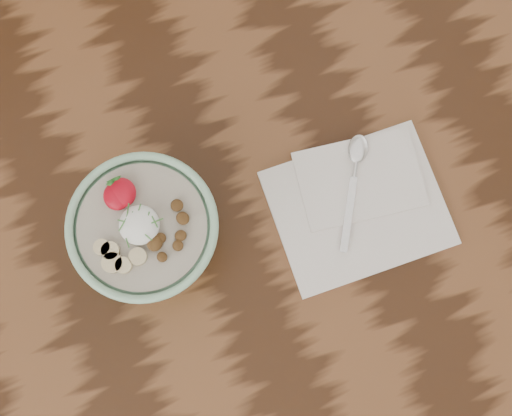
# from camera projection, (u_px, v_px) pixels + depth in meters

# --- Properties ---
(table) EXTENTS (1.60, 0.90, 0.75)m
(table) POSITION_uv_depth(u_px,v_px,m) (218.00, 224.00, 1.10)
(table) COLOR black
(table) RESTS_ON ground
(breakfast_bowl) EXTENTS (0.20, 0.20, 0.13)m
(breakfast_bowl) POSITION_uv_depth(u_px,v_px,m) (146.00, 231.00, 0.94)
(breakfast_bowl) COLOR #91C39F
(breakfast_bowl) RESTS_ON table
(napkin) EXTENTS (0.25, 0.21, 0.01)m
(napkin) POSITION_uv_depth(u_px,v_px,m) (358.00, 202.00, 1.01)
(napkin) COLOR white
(napkin) RESTS_ON table
(spoon) EXTENTS (0.11, 0.16, 0.01)m
(spoon) POSITION_uv_depth(u_px,v_px,m) (356.00, 165.00, 1.00)
(spoon) COLOR silver
(spoon) RESTS_ON napkin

